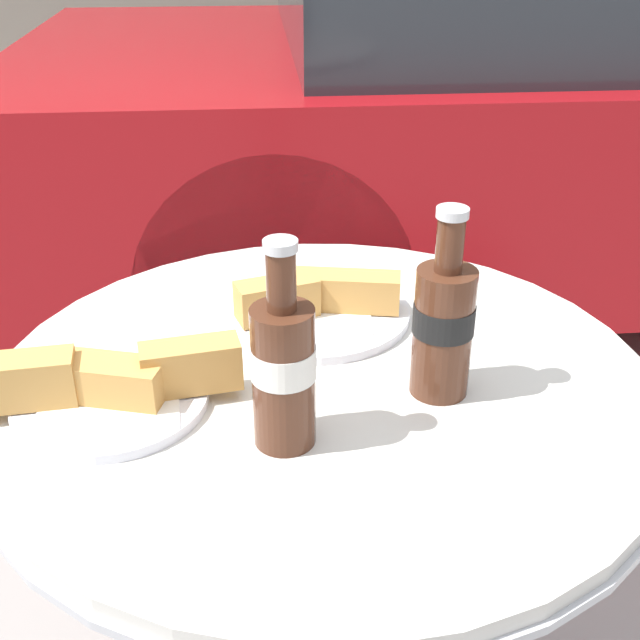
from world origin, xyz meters
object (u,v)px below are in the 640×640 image
cola_bottle_right (443,324)px  lunch_plate_near (313,305)px  bistro_table (323,465)px  parked_car (624,101)px  cola_bottle_left (283,368)px  lunch_plate_far (103,386)px

cola_bottle_right → lunch_plate_near: size_ratio=0.85×
bistro_table → cola_bottle_right: cola_bottle_right is taller
cola_bottle_right → parked_car: (1.08, 1.93, -0.23)m
cola_bottle_right → cola_bottle_left: bearing=-156.2°
lunch_plate_near → cola_bottle_right: bearing=-55.3°
cola_bottle_left → cola_bottle_right: 0.19m
cola_bottle_left → parked_car: bearing=57.9°
cola_bottle_right → lunch_plate_far: size_ratio=0.71×
lunch_plate_near → parked_car: size_ratio=0.06×
parked_car → cola_bottle_right: bearing=-119.2°
cola_bottle_left → lunch_plate_far: bearing=158.0°
lunch_plate_near → parked_car: bearing=55.3°
cola_bottle_left → parked_car: 2.39m
lunch_plate_near → parked_car: (1.21, 1.75, -0.16)m
lunch_plate_far → parked_car: size_ratio=0.08×
cola_bottle_left → parked_car: (1.26, 2.01, -0.23)m
parked_car → lunch_plate_near: bearing=-124.7°
cola_bottle_left → lunch_plate_near: (0.05, 0.26, -0.07)m
cola_bottle_right → parked_car: parked_car is taller
cola_bottle_right → lunch_plate_near: bearing=124.7°
bistro_table → cola_bottle_left: 0.26m
parked_car → lunch_plate_far: bearing=-127.0°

